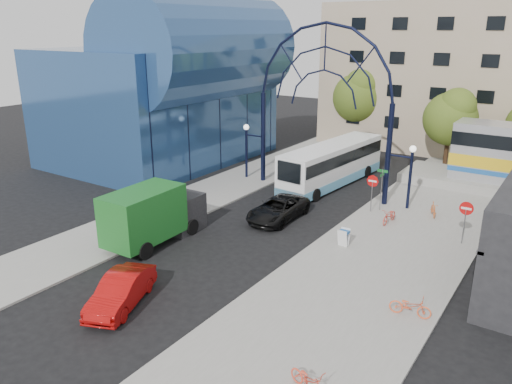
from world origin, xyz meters
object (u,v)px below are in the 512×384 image
Objects in this scene: bike_far_a at (410,306)px; city_bus at (332,164)px; red_sedan at (121,291)px; bike_near_a at (389,216)px; tree_north_a at (452,116)px; green_truck at (155,214)px; do_not_enter_sign at (466,213)px; stop_sign at (372,184)px; gateway_arch at (324,75)px; bike_near_b at (433,209)px; sandwich_board at (344,235)px; street_name_sign at (382,181)px; bike_far_c at (309,380)px; black_suv at (278,209)px; tree_north_b at (359,94)px.

city_bus is at bearing 26.52° from bike_far_a.
red_sedan is 2.45× the size of bike_near_a.
green_truck is (-9.83, -25.11, -2.96)m from tree_north_a.
stop_sign is at bearing 162.12° from do_not_enter_sign.
green_truck is 3.79× the size of bike_far_a.
bike_near_b is at bearing -3.70° from gateway_arch.
red_sedan is at bearing -116.70° from sandwich_board.
city_bus is (-5.35, 3.77, -0.47)m from street_name_sign.
gateway_arch reaches higher than bike_near_a.
do_not_enter_sign reaches higher than bike_far_c.
bike_near_b is at bearing -13.58° from city_bus.
gateway_arch is at bearing 30.78° from bike_far_a.
sandwich_board is 5.53m from black_suv.
street_name_sign is 0.35× the size of tree_north_b.
tree_north_a is 10.79m from tree_north_b.
tree_north_a is 27.13m from green_truck.
tree_north_a is at bearing 66.77° from green_truck.
city_bus reaches higher than bike_far_a.
red_sedan is (3.75, -5.89, -0.92)m from green_truck.
gateway_arch is 1.16× the size of city_bus.
gateway_arch reaches higher than stop_sign.
tree_north_a reaches higher than black_suv.
gateway_arch is 7.67× the size of bike_near_a.
black_suv is 2.84× the size of bike_near_a.
sandwich_board reaches higher than bike_near_a.
tree_north_b is at bearing 102.66° from bike_near_b.
bike_near_b is (2.85, 7.48, -0.18)m from sandwich_board.
stop_sign is 1.69× the size of bike_near_b.
sandwich_board is 20.33m from tree_north_a.
do_not_enter_sign is at bearing 11.28° from bike_far_c.
bike_far_a is at bearing 4.87° from bike_far_c.
street_name_sign is 0.24× the size of city_bus.
sandwich_board is at bearing -55.88° from city_bus.
red_sedan is at bearing -59.40° from green_truck.
city_bus is (-4.95, 4.37, -0.33)m from stop_sign.
sandwich_board is 26.15m from tree_north_b.
do_not_enter_sign is 18.68m from red_sedan.
bike_near_a is (6.49, 15.78, -0.13)m from red_sedan.
bike_near_a is (6.21, 3.08, -0.12)m from black_suv.
gateway_arch is 8.37m from stop_sign.
gateway_arch reaches higher than red_sedan.
tree_north_a reaches higher than sandwich_board.
city_bus is 7.94× the size of bike_near_b.
red_sedan reaches higher than bike_near_b.
green_truck reaches higher than bike_near_a.
bike_near_a is at bearing 42.17° from green_truck.
tree_north_b reaches higher than tree_north_a.
tree_north_b reaches higher than black_suv.
city_bus is 21.47m from red_sedan.
tree_north_b is at bearing 37.40° from bike_far_c.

